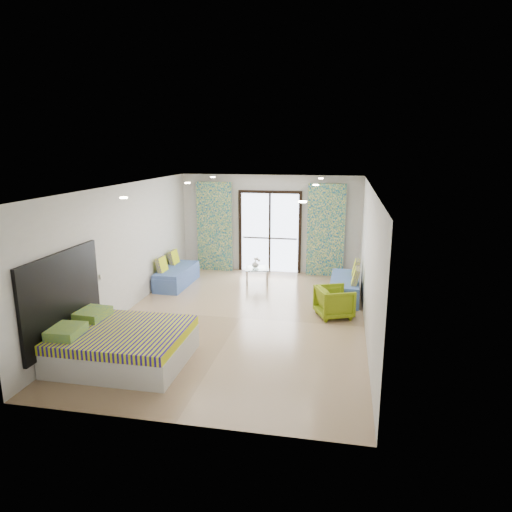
% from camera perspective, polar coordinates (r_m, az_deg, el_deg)
% --- Properties ---
extents(floor, '(5.00, 7.50, 0.01)m').
position_cam_1_polar(floor, '(9.50, -1.95, -7.76)').
color(floor, '#957859').
rests_on(floor, ground).
extents(ceiling, '(5.00, 7.50, 0.01)m').
position_cam_1_polar(ceiling, '(8.88, -2.09, 8.69)').
color(ceiling, silver).
rests_on(ceiling, ground).
extents(wall_back, '(5.00, 0.01, 2.70)m').
position_cam_1_polar(wall_back, '(12.71, 1.76, 4.03)').
color(wall_back, silver).
rests_on(wall_back, ground).
extents(wall_front, '(5.00, 0.01, 2.70)m').
position_cam_1_polar(wall_front, '(5.67, -10.58, -8.47)').
color(wall_front, silver).
rests_on(wall_front, ground).
extents(wall_left, '(0.01, 7.50, 2.70)m').
position_cam_1_polar(wall_left, '(9.95, -16.20, 0.81)').
color(wall_left, silver).
rests_on(wall_left, ground).
extents(wall_right, '(0.01, 7.50, 2.70)m').
position_cam_1_polar(wall_right, '(8.89, 13.89, -0.53)').
color(wall_right, silver).
rests_on(wall_right, ground).
extents(balcony_door, '(1.76, 0.08, 2.28)m').
position_cam_1_polar(balcony_door, '(12.70, 1.74, 3.60)').
color(balcony_door, black).
rests_on(balcony_door, floor).
extents(balcony_rail, '(1.52, 0.03, 0.04)m').
position_cam_1_polar(balcony_rail, '(12.76, 1.73, 2.25)').
color(balcony_rail, '#595451').
rests_on(balcony_rail, balcony_door).
extents(curtain_left, '(1.00, 0.10, 2.50)m').
position_cam_1_polar(curtain_left, '(12.89, -5.20, 3.66)').
color(curtain_left, white).
rests_on(curtain_left, floor).
extents(curtain_right, '(1.00, 0.10, 2.50)m').
position_cam_1_polar(curtain_right, '(12.40, 8.72, 3.17)').
color(curtain_right, white).
rests_on(curtain_right, floor).
extents(downlight_a, '(0.12, 0.12, 0.02)m').
position_cam_1_polar(downlight_a, '(7.48, -16.21, 7.01)').
color(downlight_a, '#FFE0B2').
rests_on(downlight_a, ceiling).
extents(downlight_b, '(0.12, 0.12, 0.02)m').
position_cam_1_polar(downlight_b, '(6.70, 5.83, 6.77)').
color(downlight_b, '#FFE0B2').
rests_on(downlight_b, ceiling).
extents(downlight_c, '(0.12, 0.12, 0.02)m').
position_cam_1_polar(downlight_c, '(10.23, -8.57, 9.02)').
color(downlight_c, '#FFE0B2').
rests_on(downlight_c, ceiling).
extents(downlight_d, '(0.12, 0.12, 0.02)m').
position_cam_1_polar(downlight_d, '(9.68, 7.47, 8.80)').
color(downlight_d, '#FFE0B2').
rests_on(downlight_d, ceiling).
extents(downlight_e, '(0.12, 0.12, 0.02)m').
position_cam_1_polar(downlight_e, '(12.13, -5.41, 9.80)').
color(downlight_e, '#FFE0B2').
rests_on(downlight_e, ceiling).
extents(downlight_f, '(0.12, 0.12, 0.02)m').
position_cam_1_polar(downlight_f, '(11.67, 8.11, 9.58)').
color(downlight_f, '#FFE0B2').
rests_on(downlight_f, ceiling).
extents(headboard, '(0.06, 2.10, 1.50)m').
position_cam_1_polar(headboard, '(8.12, -23.01, -4.77)').
color(headboard, black).
rests_on(headboard, floor).
extents(switch_plate, '(0.02, 0.10, 0.10)m').
position_cam_1_polar(switch_plate, '(9.14, -18.77, -2.43)').
color(switch_plate, silver).
rests_on(switch_plate, wall_left).
extents(bed, '(2.05, 1.68, 0.71)m').
position_cam_1_polar(bed, '(7.90, -16.46, -10.59)').
color(bed, silver).
rests_on(bed, floor).
extents(daybed_left, '(0.67, 1.67, 0.82)m').
position_cam_1_polar(daybed_left, '(11.78, -9.92, -2.40)').
color(daybed_left, '#4866AB').
rests_on(daybed_left, floor).
extents(daybed_right, '(0.71, 1.72, 0.84)m').
position_cam_1_polar(daybed_right, '(10.85, 11.11, -3.81)').
color(daybed_right, '#4866AB').
rests_on(daybed_right, floor).
extents(coffee_table, '(0.71, 0.71, 0.69)m').
position_cam_1_polar(coffee_table, '(11.78, 0.14, -1.70)').
color(coffee_table, silver).
rests_on(coffee_table, floor).
extents(vase, '(0.20, 0.21, 0.18)m').
position_cam_1_polar(vase, '(11.82, -0.08, -0.99)').
color(vase, white).
rests_on(vase, coffee_table).
extents(armchair, '(0.85, 0.87, 0.70)m').
position_cam_1_polar(armchair, '(9.60, 9.77, -5.51)').
color(armchair, olive).
rests_on(armchair, floor).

